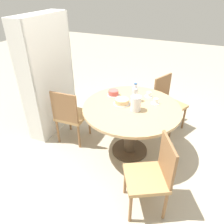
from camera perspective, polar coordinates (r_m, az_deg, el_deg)
The scene contains 12 objects.
ground_plane at distance 3.31m, azimuth 4.57°, elevation -10.02°, with size 14.00×14.00×0.00m, color #B2A893.
dining_table at distance 2.95m, azimuth 5.04°, elevation -1.39°, with size 1.29×1.29×0.75m.
chair_a at distance 3.28m, azimuth -10.82°, elevation -0.68°, with size 0.44×0.44×0.88m.
chair_b at distance 2.36m, azimuth 10.41°, elevation -15.76°, with size 0.57×0.57×0.88m.
chair_c at distance 3.67m, azimuth 14.27°, elevation 2.57°, with size 0.56×0.56×0.88m.
bookshelf at distance 3.54m, azimuth -16.01°, elevation 8.60°, with size 0.96×0.28×1.80m.
coffee_pot at distance 2.75m, azimuth 6.25°, elevation 2.38°, with size 0.13×0.13×0.23m.
water_bottle at distance 2.96m, azimuth 6.06°, elevation 4.71°, with size 0.08×0.08×0.26m.
cake_main at distance 2.91m, azimuth 2.59°, elevation 2.73°, with size 0.22×0.22×0.08m.
cake_second at distance 3.13m, azimuth 0.36°, elevation 5.01°, with size 0.18×0.18×0.08m.
cup_a at distance 3.14m, azimuth 9.60°, elevation 4.45°, with size 0.12×0.12×0.07m.
cup_b at distance 2.98m, azimuth 11.29°, elevation 2.72°, with size 0.12×0.12×0.07m.
Camera 1 is at (-2.37, -0.74, 2.18)m, focal length 35.00 mm.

